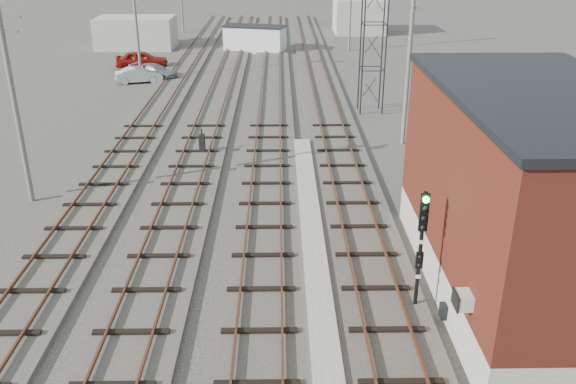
{
  "coord_description": "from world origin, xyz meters",
  "views": [
    {
      "loc": [
        -0.84,
        -6.34,
        11.8
      ],
      "look_at": [
        -0.51,
        15.78,
        2.2
      ],
      "focal_mm": 38.0,
      "sensor_mm": 36.0,
      "label": 1
    }
  ],
  "objects_px": {
    "car_silver": "(139,75)",
    "car_grey": "(155,71)",
    "signal_mast": "(421,242)",
    "switch_stand": "(202,143)",
    "site_trailer": "(255,38)",
    "car_red": "(142,59)"
  },
  "relations": [
    {
      "from": "signal_mast",
      "to": "switch_stand",
      "type": "bearing_deg",
      "value": 120.03
    },
    {
      "from": "signal_mast",
      "to": "site_trailer",
      "type": "xyz_separation_m",
      "value": [
        -7.01,
        46.86,
        -1.23
      ]
    },
    {
      "from": "switch_stand",
      "to": "car_red",
      "type": "relative_size",
      "value": 0.31
    },
    {
      "from": "signal_mast",
      "to": "site_trailer",
      "type": "bearing_deg",
      "value": 98.51
    },
    {
      "from": "car_silver",
      "to": "car_grey",
      "type": "bearing_deg",
      "value": -50.74
    },
    {
      "from": "car_silver",
      "to": "site_trailer",
      "type": "bearing_deg",
      "value": -48.54
    },
    {
      "from": "car_red",
      "to": "car_silver",
      "type": "bearing_deg",
      "value": -178.14
    },
    {
      "from": "car_grey",
      "to": "signal_mast",
      "type": "bearing_deg",
      "value": -132.72
    },
    {
      "from": "site_trailer",
      "to": "car_red",
      "type": "height_order",
      "value": "site_trailer"
    },
    {
      "from": "switch_stand",
      "to": "site_trailer",
      "type": "distance_m",
      "value": 31.54
    },
    {
      "from": "switch_stand",
      "to": "car_red",
      "type": "distance_m",
      "value": 24.81
    },
    {
      "from": "car_red",
      "to": "car_silver",
      "type": "height_order",
      "value": "car_red"
    },
    {
      "from": "car_grey",
      "to": "car_silver",
      "type": "bearing_deg",
      "value": 167.84
    },
    {
      "from": "switch_stand",
      "to": "car_grey",
      "type": "bearing_deg",
      "value": 109.35
    },
    {
      "from": "switch_stand",
      "to": "site_trailer",
      "type": "relative_size",
      "value": 0.21
    },
    {
      "from": "switch_stand",
      "to": "site_trailer",
      "type": "bearing_deg",
      "value": 87.89
    },
    {
      "from": "site_trailer",
      "to": "signal_mast",
      "type": "bearing_deg",
      "value": -66.23
    },
    {
      "from": "car_silver",
      "to": "car_grey",
      "type": "distance_m",
      "value": 1.76
    },
    {
      "from": "car_red",
      "to": "car_grey",
      "type": "bearing_deg",
      "value": -162.82
    },
    {
      "from": "site_trailer",
      "to": "car_red",
      "type": "relative_size",
      "value": 1.45
    },
    {
      "from": "switch_stand",
      "to": "site_trailer",
      "type": "xyz_separation_m",
      "value": [
        1.88,
        31.48,
        0.66
      ]
    },
    {
      "from": "car_red",
      "to": "signal_mast",
      "type": "bearing_deg",
      "value": -163.52
    }
  ]
}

